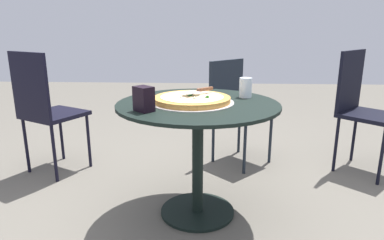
% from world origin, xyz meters
% --- Properties ---
extents(ground_plane, '(10.00, 10.00, 0.00)m').
position_xyz_m(ground_plane, '(0.00, 0.00, 0.00)').
color(ground_plane, '#635E54').
extents(patio_table, '(0.93, 0.93, 0.69)m').
position_xyz_m(patio_table, '(0.00, 0.00, 0.53)').
color(patio_table, black).
rests_on(patio_table, ground).
extents(pizza_on_tray, '(0.48, 0.48, 0.05)m').
position_xyz_m(pizza_on_tray, '(0.03, -0.01, 0.71)').
color(pizza_on_tray, silver).
rests_on(pizza_on_tray, patio_table).
extents(pizza_server, '(0.19, 0.17, 0.02)m').
position_xyz_m(pizza_server, '(-0.00, -0.06, 0.75)').
color(pizza_server, silver).
rests_on(pizza_server, pizza_on_tray).
extents(drinking_cup, '(0.08, 0.08, 0.12)m').
position_xyz_m(drinking_cup, '(-0.28, -0.17, 0.75)').
color(drinking_cup, white).
rests_on(drinking_cup, patio_table).
extents(napkin_dispenser, '(0.12, 0.12, 0.13)m').
position_xyz_m(napkin_dispenser, '(0.27, 0.21, 0.76)').
color(napkin_dispenser, black).
rests_on(napkin_dispenser, patio_table).
extents(patio_chair_near, '(0.52, 0.52, 0.94)m').
position_xyz_m(patio_chair_near, '(1.16, -0.54, 0.54)').
color(patio_chair_near, black).
rests_on(patio_chair_near, ground).
extents(patio_chair_far, '(0.55, 0.55, 0.94)m').
position_xyz_m(patio_chair_far, '(-1.24, -0.74, 0.54)').
color(patio_chair_far, black).
rests_on(patio_chair_far, ground).
extents(patio_chair_corner, '(0.56, 0.56, 0.85)m').
position_xyz_m(patio_chair_corner, '(-0.29, -0.89, 0.49)').
color(patio_chair_corner, '#1A222C').
rests_on(patio_chair_corner, ground).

